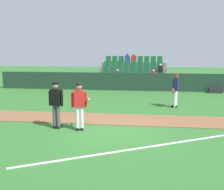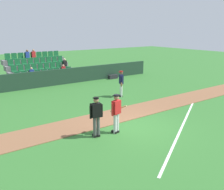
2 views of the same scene
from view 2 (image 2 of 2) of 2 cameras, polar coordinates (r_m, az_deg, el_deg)
The scene contains 9 objects.
ground_plane at distance 11.83m, azimuth 5.66°, elevation -7.33°, with size 80.00×80.00×0.00m, color #33702D.
infield_dirt_path at distance 13.14m, azimuth 0.47°, elevation -4.85°, with size 28.00×1.92×0.03m, color brown.
foul_line_chalk at distance 13.58m, azimuth 16.71°, elevation -4.89°, with size 12.00×0.10×0.01m, color white.
dugout_fence at distance 20.49m, azimuth -14.10°, elevation 3.78°, with size 20.00×0.16×1.30m, color #1E3828.
stadium_bleachers at distance 22.61m, azimuth -16.27°, elevation 4.88°, with size 5.55×3.80×2.70m.
batter_red_jersey at distance 10.81m, azimuth 0.99°, elevation -3.96°, with size 0.74×0.72×1.76m.
umpire_home_plate at distance 10.42m, azimuth -3.67°, elevation -4.53°, with size 0.58×0.36×1.76m.
runner_navy_jersey at distance 16.69m, azimuth 2.11°, elevation 2.83°, with size 0.42×0.62×1.76m.
equipment_bag at distance 22.97m, azimuth 0.22°, elevation 4.22°, with size 0.90×0.36×0.36m, color #232328.
Camera 2 is at (-7.26, -8.20, 4.48)m, focal length 39.81 mm.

